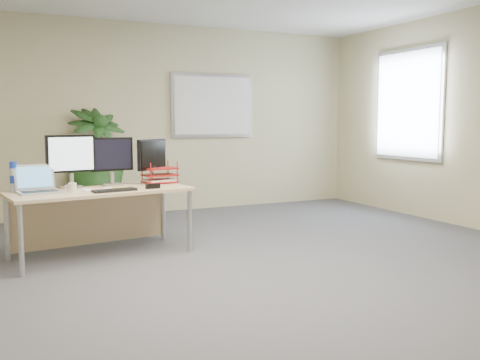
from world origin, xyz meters
name	(u,v)px	position (x,y,z in m)	size (l,w,h in m)	color
floor	(266,294)	(0.00, 0.00, 0.00)	(8.00, 8.00, 0.00)	#47474C
back_wall	(133,119)	(0.00, 4.00, 1.35)	(7.00, 0.04, 2.70)	#C7BD8D
whiteboard	(212,106)	(1.20, 3.97, 1.55)	(1.30, 0.04, 0.95)	#B4B4B9
window	(408,105)	(3.47, 2.30, 1.55)	(0.04, 1.30, 1.55)	#B4B4B9
desk	(98,202)	(-0.92, 1.81, 0.52)	(1.80, 0.96, 0.66)	tan
floor_plant	(96,164)	(-0.59, 3.70, 0.75)	(0.84, 0.84, 1.50)	#153C16
monitor_left	(71,158)	(-1.14, 1.93, 0.96)	(0.47, 0.21, 0.53)	#B1B2B6
monitor_right	(112,158)	(-0.73, 2.01, 0.94)	(0.44, 0.20, 0.49)	#B1B2B6
monitor_dark	(152,158)	(-0.30, 2.03, 0.93)	(0.37, 0.27, 0.47)	#B1B2B6
laptop	(37,186)	(-1.48, 1.75, 0.72)	(0.40, 0.36, 0.26)	silver
keyboard	(115,190)	(-0.81, 1.53, 0.67)	(0.41, 0.14, 0.02)	black
coffee_mug	(72,187)	(-1.18, 1.65, 0.70)	(0.11, 0.08, 0.09)	silver
spiral_notebook	(99,190)	(-0.93, 1.67, 0.67)	(0.29, 0.21, 0.01)	white
orange_pen	(97,189)	(-0.94, 1.69, 0.67)	(0.01, 0.01, 0.14)	orange
yellow_highlighter	(118,188)	(-0.74, 1.71, 0.67)	(0.02, 0.02, 0.13)	gold
water_bottle	(14,178)	(-1.67, 1.86, 0.80)	(0.07, 0.07, 0.29)	#AEBDCC
letter_tray	(160,176)	(-0.23, 2.01, 0.73)	(0.37, 0.30, 0.16)	maroon
stapler	(153,186)	(-0.43, 1.58, 0.68)	(0.14, 0.04, 0.05)	black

